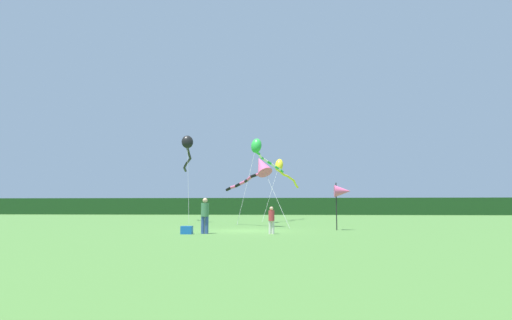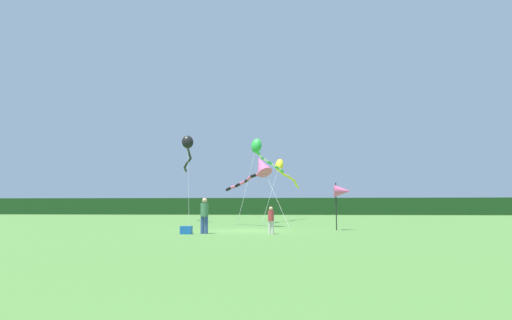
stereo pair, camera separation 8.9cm
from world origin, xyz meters
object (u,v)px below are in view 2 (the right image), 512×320
person_adult (204,214)px  banner_flag_pole (342,191)px  kite_black (188,147)px  kite_green (259,150)px  kite_rainbow (260,167)px  cooler_box (186,230)px  kite_yellow (282,169)px  person_child (271,219)px

person_adult → banner_flag_pole: banner_flag_pole is taller
kite_black → kite_green: kite_black is taller
kite_rainbow → kite_black: bearing=133.5°
person_adult → cooler_box: size_ratio=3.21×
person_adult → banner_flag_pole: bearing=27.8°
cooler_box → banner_flag_pole: 9.08m
kite_black → kite_rainbow: 9.98m
kite_green → kite_yellow: bearing=75.9°
kite_black → kite_green: (6.16, -0.86, -0.37)m
cooler_box → kite_rainbow: size_ratio=0.10×
person_child → cooler_box: bearing=-174.8°
person_adult → kite_yellow: bearing=81.0°
person_child → banner_flag_pole: size_ratio=0.49×
person_child → cooler_box: person_child is taller
cooler_box → person_adult: bearing=22.2°
kite_yellow → kite_rainbow: 12.85m
cooler_box → kite_green: (2.39, 14.17, 5.72)m
person_child → person_adult: bearing=-179.3°
kite_yellow → kite_rainbow: kite_yellow is taller
kite_yellow → kite_black: kite_black is taller
kite_black → kite_rainbow: (6.67, -7.03, -2.36)m
person_child → banner_flag_pole: banner_flag_pole is taller
person_adult → kite_rainbow: kite_rainbow is taller
kite_rainbow → cooler_box: bearing=-110.0°
kite_green → kite_rainbow: bearing=-85.2°
cooler_box → banner_flag_pole: banner_flag_pole is taller
banner_flag_pole → kite_green: size_ratio=0.35×
person_adult → kite_black: size_ratio=0.22×
cooler_box → kite_rainbow: (2.91, 8.00, 3.73)m
person_adult → kite_rainbow: size_ratio=0.32×
kite_green → kite_rainbow: 6.50m
person_adult → cooler_box: (-0.81, -0.33, -0.78)m
banner_flag_pole → person_child: bearing=-135.9°
banner_flag_pole → kite_yellow: bearing=102.9°
kite_black → kite_green: size_ratio=1.07×
person_child → kite_green: size_ratio=0.17×
person_adult → person_child: (3.25, 0.04, -0.24)m
person_adult → kite_black: (-4.58, 14.70, 5.32)m
person_child → kite_black: (-7.83, 14.66, 5.55)m
kite_green → banner_flag_pole: bearing=-61.5°
person_adult → kite_green: bearing=83.5°
person_adult → kite_yellow: kite_yellow is taller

